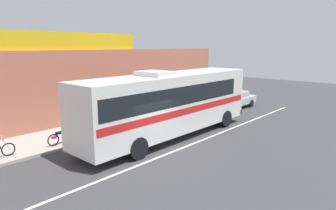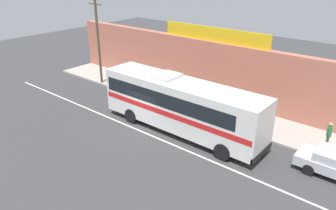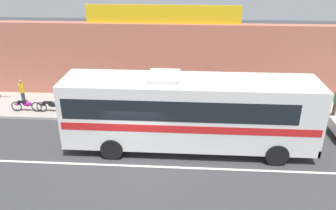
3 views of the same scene
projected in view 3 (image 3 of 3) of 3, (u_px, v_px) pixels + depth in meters
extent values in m
plane|color=#3A3A3D|center=(136.00, 156.00, 15.96)|extent=(70.00, 70.00, 0.00)
cube|color=#A8A399|center=(148.00, 108.00, 20.65)|extent=(30.00, 3.60, 0.14)
cube|color=#B26651|center=(151.00, 61.00, 21.62)|extent=(30.00, 0.70, 4.80)
cube|color=gold|center=(163.00, 14.00, 20.35)|extent=(9.44, 0.12, 1.10)
cube|color=silver|center=(133.00, 166.00, 15.23)|extent=(30.00, 0.14, 0.01)
cube|color=silver|center=(189.00, 111.00, 15.82)|extent=(11.70, 2.51, 3.10)
cube|color=black|center=(179.00, 100.00, 15.62)|extent=(10.30, 2.53, 0.96)
cube|color=red|center=(189.00, 117.00, 15.94)|extent=(11.47, 2.53, 0.36)
cube|color=black|center=(318.00, 106.00, 15.29)|extent=(0.04, 2.26, 1.40)
cube|color=black|center=(311.00, 141.00, 16.05)|extent=(0.12, 2.51, 0.36)
cube|color=silver|center=(164.00, 77.00, 15.19)|extent=(1.40, 1.76, 0.24)
cylinder|color=black|center=(266.00, 129.00, 17.26)|extent=(1.04, 0.32, 1.04)
cylinder|color=black|center=(277.00, 154.00, 15.14)|extent=(1.04, 0.32, 1.04)
cylinder|color=black|center=(122.00, 125.00, 17.69)|extent=(1.04, 0.32, 1.04)
cylinder|color=black|center=(112.00, 149.00, 15.58)|extent=(1.04, 0.32, 1.04)
torus|color=black|center=(119.00, 111.00, 19.43)|extent=(0.62, 0.06, 0.62)
torus|color=black|center=(96.00, 110.00, 19.51)|extent=(0.62, 0.06, 0.62)
cylinder|color=silver|center=(117.00, 106.00, 19.31)|extent=(0.34, 0.04, 0.65)
cylinder|color=silver|center=(115.00, 101.00, 19.18)|extent=(0.03, 0.56, 0.03)
ellipsoid|color=#991E8C|center=(108.00, 108.00, 19.39)|extent=(0.56, 0.22, 0.34)
cube|color=black|center=(103.00, 106.00, 19.36)|extent=(0.52, 0.20, 0.10)
ellipsoid|color=#991E8C|center=(96.00, 108.00, 19.44)|extent=(0.36, 0.14, 0.16)
torus|color=black|center=(62.00, 107.00, 19.83)|extent=(0.62, 0.06, 0.62)
torus|color=black|center=(42.00, 107.00, 19.90)|extent=(0.62, 0.06, 0.62)
cylinder|color=silver|center=(60.00, 103.00, 19.71)|extent=(0.34, 0.04, 0.65)
cylinder|color=silver|center=(58.00, 98.00, 19.58)|extent=(0.03, 0.56, 0.03)
ellipsoid|color=black|center=(53.00, 104.00, 19.78)|extent=(0.56, 0.22, 0.34)
cube|color=black|center=(48.00, 102.00, 19.75)|extent=(0.52, 0.20, 0.10)
ellipsoid|color=black|center=(42.00, 105.00, 19.84)|extent=(0.36, 0.14, 0.16)
torus|color=black|center=(37.00, 107.00, 19.91)|extent=(0.62, 0.06, 0.62)
torus|color=black|center=(17.00, 106.00, 19.98)|extent=(0.62, 0.06, 0.62)
cylinder|color=silver|center=(34.00, 102.00, 19.78)|extent=(0.34, 0.04, 0.65)
cylinder|color=silver|center=(32.00, 97.00, 19.66)|extent=(0.03, 0.56, 0.03)
ellipsoid|color=#991E8C|center=(27.00, 104.00, 19.86)|extent=(0.56, 0.22, 0.34)
cube|color=black|center=(22.00, 102.00, 19.83)|extent=(0.52, 0.20, 0.10)
ellipsoid|color=#991E8C|center=(17.00, 104.00, 19.91)|extent=(0.36, 0.14, 0.16)
cylinder|color=navy|center=(24.00, 98.00, 20.94)|extent=(0.13, 0.13, 0.78)
cylinder|color=navy|center=(23.00, 99.00, 20.78)|extent=(0.13, 0.13, 0.78)
cylinder|color=gold|center=(22.00, 88.00, 20.57)|extent=(0.30, 0.30, 0.59)
sphere|color=#A37556|center=(20.00, 81.00, 20.39)|extent=(0.21, 0.21, 0.21)
cylinder|color=gold|center=(23.00, 86.00, 20.74)|extent=(0.08, 0.08, 0.54)
cylinder|color=gold|center=(20.00, 89.00, 20.38)|extent=(0.08, 0.08, 0.54)
cylinder|color=navy|center=(235.00, 100.00, 20.56)|extent=(0.13, 0.13, 0.81)
cylinder|color=navy|center=(235.00, 101.00, 20.39)|extent=(0.13, 0.13, 0.81)
cylinder|color=#2D7A4C|center=(236.00, 90.00, 20.18)|extent=(0.30, 0.30, 0.60)
sphere|color=tan|center=(237.00, 83.00, 20.00)|extent=(0.22, 0.22, 0.22)
cylinder|color=#2D7A4C|center=(236.00, 88.00, 20.35)|extent=(0.08, 0.08, 0.56)
cylinder|color=#2D7A4C|center=(236.00, 91.00, 19.99)|extent=(0.08, 0.08, 0.56)
cylinder|color=brown|center=(334.00, 109.00, 19.38)|extent=(0.13, 0.13, 0.85)
cylinder|color=brown|center=(335.00, 110.00, 19.22)|extent=(0.13, 0.13, 0.85)
cylinder|color=#2D7A4C|center=(336.00, 96.00, 19.16)|extent=(0.08, 0.08, 0.59)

